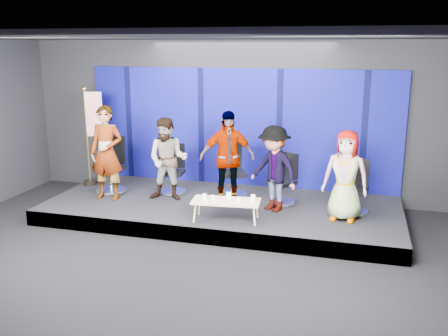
{
  "coord_description": "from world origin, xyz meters",
  "views": [
    {
      "loc": [
        2.59,
        -6.74,
        3.41
      ],
      "look_at": [
        0.06,
        2.4,
        1.05
      ],
      "focal_mm": 40.0,
      "sensor_mm": 36.0,
      "label": 1
    }
  ],
  "objects_px": {
    "panelist_c": "(227,158)",
    "panelist_e": "(346,176)",
    "chair_d": "(283,187)",
    "mug_d": "(239,200)",
    "mug_b": "(213,198)",
    "panelist_b": "(168,159)",
    "chair_e": "(355,195)",
    "panelist_d": "(274,169)",
    "chair_b": "(173,177)",
    "chair_c": "(232,178)",
    "coffee_table": "(226,202)",
    "mug_a": "(204,196)",
    "mug_c": "(229,195)",
    "flag_stand": "(92,134)",
    "chair_a": "(112,174)",
    "mug_e": "(253,197)",
    "panelist_a": "(107,153)"
  },
  "relations": [
    {
      "from": "chair_c",
      "to": "panelist_d",
      "type": "distance_m",
      "value": 1.3
    },
    {
      "from": "panelist_d",
      "to": "coffee_table",
      "type": "bearing_deg",
      "value": -101.39
    },
    {
      "from": "coffee_table",
      "to": "mug_d",
      "type": "distance_m",
      "value": 0.27
    },
    {
      "from": "panelist_e",
      "to": "panelist_c",
      "type": "bearing_deg",
      "value": 179.58
    },
    {
      "from": "panelist_c",
      "to": "panelist_e",
      "type": "bearing_deg",
      "value": -33.94
    },
    {
      "from": "coffee_table",
      "to": "flag_stand",
      "type": "xyz_separation_m",
      "value": [
        -3.49,
        1.48,
        0.83
      ]
    },
    {
      "from": "mug_b",
      "to": "chair_d",
      "type": "bearing_deg",
      "value": 51.31
    },
    {
      "from": "coffee_table",
      "to": "mug_e",
      "type": "bearing_deg",
      "value": 16.41
    },
    {
      "from": "chair_d",
      "to": "mug_a",
      "type": "distance_m",
      "value": 1.8
    },
    {
      "from": "chair_a",
      "to": "mug_b",
      "type": "height_order",
      "value": "chair_a"
    },
    {
      "from": "panelist_b",
      "to": "coffee_table",
      "type": "xyz_separation_m",
      "value": [
        1.46,
        -0.89,
        -0.5
      ]
    },
    {
      "from": "panelist_c",
      "to": "flag_stand",
      "type": "height_order",
      "value": "flag_stand"
    },
    {
      "from": "panelist_b",
      "to": "mug_e",
      "type": "distance_m",
      "value": 2.11
    },
    {
      "from": "coffee_table",
      "to": "panelist_e",
      "type": "bearing_deg",
      "value": 16.53
    },
    {
      "from": "mug_b",
      "to": "mug_e",
      "type": "height_order",
      "value": "mug_e"
    },
    {
      "from": "chair_c",
      "to": "chair_d",
      "type": "xyz_separation_m",
      "value": [
        1.11,
        -0.22,
        -0.04
      ]
    },
    {
      "from": "mug_e",
      "to": "panelist_d",
      "type": "bearing_deg",
      "value": 68.52
    },
    {
      "from": "chair_a",
      "to": "mug_a",
      "type": "height_order",
      "value": "chair_a"
    },
    {
      "from": "chair_b",
      "to": "panelist_d",
      "type": "distance_m",
      "value": 2.4
    },
    {
      "from": "panelist_d",
      "to": "coffee_table",
      "type": "relative_size",
      "value": 1.3
    },
    {
      "from": "panelist_d",
      "to": "chair_b",
      "type": "bearing_deg",
      "value": -163.51
    },
    {
      "from": "mug_b",
      "to": "mug_d",
      "type": "height_order",
      "value": "mug_b"
    },
    {
      "from": "mug_e",
      "to": "chair_b",
      "type": "bearing_deg",
      "value": 148.3
    },
    {
      "from": "panelist_c",
      "to": "panelist_e",
      "type": "distance_m",
      "value": 2.33
    },
    {
      "from": "panelist_d",
      "to": "mug_c",
      "type": "relative_size",
      "value": 15.56
    },
    {
      "from": "panelist_e",
      "to": "chair_a",
      "type": "bearing_deg",
      "value": -176.79
    },
    {
      "from": "chair_d",
      "to": "mug_d",
      "type": "relative_size",
      "value": 11.8
    },
    {
      "from": "chair_a",
      "to": "mug_b",
      "type": "relative_size",
      "value": 13.25
    },
    {
      "from": "mug_c",
      "to": "mug_d",
      "type": "distance_m",
      "value": 0.31
    },
    {
      "from": "panelist_b",
      "to": "chair_e",
      "type": "distance_m",
      "value": 3.73
    },
    {
      "from": "chair_d",
      "to": "mug_c",
      "type": "relative_size",
      "value": 9.61
    },
    {
      "from": "panelist_d",
      "to": "mug_e",
      "type": "relative_size",
      "value": 16.33
    },
    {
      "from": "chair_b",
      "to": "mug_c",
      "type": "bearing_deg",
      "value": -44.21
    },
    {
      "from": "chair_c",
      "to": "chair_d",
      "type": "bearing_deg",
      "value": -35.78
    },
    {
      "from": "chair_c",
      "to": "chair_d",
      "type": "relative_size",
      "value": 1.13
    },
    {
      "from": "panelist_c",
      "to": "chair_e",
      "type": "height_order",
      "value": "panelist_c"
    },
    {
      "from": "chair_a",
      "to": "chair_b",
      "type": "relative_size",
      "value": 1.14
    },
    {
      "from": "chair_c",
      "to": "panelist_e",
      "type": "height_order",
      "value": "panelist_e"
    },
    {
      "from": "mug_b",
      "to": "mug_e",
      "type": "bearing_deg",
      "value": 15.67
    },
    {
      "from": "chair_a",
      "to": "panelist_c",
      "type": "height_order",
      "value": "panelist_c"
    },
    {
      "from": "chair_d",
      "to": "mug_b",
      "type": "height_order",
      "value": "chair_d"
    },
    {
      "from": "chair_e",
      "to": "coffee_table",
      "type": "distance_m",
      "value": 2.48
    },
    {
      "from": "panelist_e",
      "to": "mug_b",
      "type": "height_order",
      "value": "panelist_e"
    },
    {
      "from": "coffee_table",
      "to": "mug_c",
      "type": "xyz_separation_m",
      "value": [
        0.01,
        0.14,
        0.08
      ]
    },
    {
      "from": "chair_c",
      "to": "mug_c",
      "type": "relative_size",
      "value": 10.9
    },
    {
      "from": "chair_c",
      "to": "panelist_c",
      "type": "relative_size",
      "value": 0.62
    },
    {
      "from": "coffee_table",
      "to": "mug_a",
      "type": "height_order",
      "value": "mug_a"
    },
    {
      "from": "panelist_a",
      "to": "mug_e",
      "type": "xyz_separation_m",
      "value": [
        3.15,
        -0.49,
        -0.54
      ]
    },
    {
      "from": "panelist_d",
      "to": "coffee_table",
      "type": "distance_m",
      "value": 1.17
    },
    {
      "from": "chair_e",
      "to": "mug_e",
      "type": "relative_size",
      "value": 10.11
    }
  ]
}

